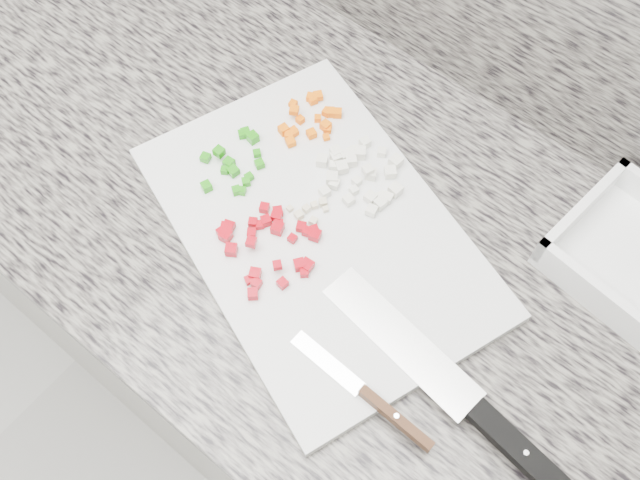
{
  "coord_description": "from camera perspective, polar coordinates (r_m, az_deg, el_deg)",
  "views": [
    {
      "loc": [
        0.38,
        1.08,
        1.7
      ],
      "look_at": [
        0.13,
        1.39,
        0.94
      ],
      "focal_mm": 40.0,
      "sensor_mm": 36.0,
      "label": 1
    }
  ],
  "objects": [
    {
      "name": "cabinet",
      "position": [
        1.38,
        -2.85,
        -5.53
      ],
      "size": [
        3.92,
        0.62,
        0.86
      ],
      "primitive_type": "cube",
      "color": "silver",
      "rests_on": "ground"
    },
    {
      "name": "countertop",
      "position": [
        0.98,
        -4.01,
        4.62
      ],
      "size": [
        3.96,
        0.64,
        0.04
      ],
      "primitive_type": "cube",
      "color": "slate",
      "rests_on": "cabinet"
    },
    {
      "name": "cutting_board",
      "position": [
        0.9,
        -0.18,
        0.75
      ],
      "size": [
        0.54,
        0.45,
        0.02
      ],
      "primitive_type": "cube",
      "rotation": [
        0.0,
        0.0,
        -0.34
      ],
      "color": "silver",
      "rests_on": "countertop"
    },
    {
      "name": "carrot_pile",
      "position": [
        0.98,
        -0.85,
        9.65
      ],
      "size": [
        0.08,
        0.1,
        0.02
      ],
      "color": "#F76805",
      "rests_on": "cutting_board"
    },
    {
      "name": "onion_pile",
      "position": [
        0.93,
        3.12,
        5.45
      ],
      "size": [
        0.12,
        0.11,
        0.02
      ],
      "color": "silver",
      "rests_on": "cutting_board"
    },
    {
      "name": "green_pepper_pile",
      "position": [
        0.95,
        -6.75,
        6.34
      ],
      "size": [
        0.09,
        0.11,
        0.02
      ],
      "color": "#1D8B0C",
      "rests_on": "cutting_board"
    },
    {
      "name": "red_pepper_pile",
      "position": [
        0.88,
        -4.35,
        -0.15
      ],
      "size": [
        0.13,
        0.13,
        0.02
      ],
      "color": "#AB020E",
      "rests_on": "cutting_board"
    },
    {
      "name": "garlic_pile",
      "position": [
        0.9,
        -0.87,
        2.21
      ],
      "size": [
        0.05,
        0.05,
        0.01
      ],
      "color": "beige",
      "rests_on": "cutting_board"
    },
    {
      "name": "chef_knife",
      "position": [
        0.82,
        12.64,
        -13.39
      ],
      "size": [
        0.36,
        0.08,
        0.02
      ],
      "rotation": [
        0.0,
        0.0,
        -0.13
      ],
      "color": "silver",
      "rests_on": "cutting_board"
    },
    {
      "name": "paring_knife",
      "position": [
        0.81,
        4.65,
        -12.92
      ],
      "size": [
        0.2,
        0.02,
        0.02
      ],
      "rotation": [
        0.0,
        0.0,
        -0.03
      ],
      "color": "silver",
      "rests_on": "cutting_board"
    }
  ]
}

